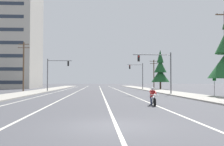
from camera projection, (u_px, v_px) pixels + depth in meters
The scene contains 16 objects.
ground_plane at pixel (110, 126), 10.69m from camera, with size 400.00×400.00×0.00m, color #47474C.
lane_stripe_center at pixel (101, 90), 55.60m from camera, with size 0.16×100.00×0.01m, color beige.
lane_stripe_left at pixel (80, 90), 55.33m from camera, with size 0.16×100.00×0.01m, color beige.
lane_stripe_right at pixel (118, 90), 55.82m from camera, with size 0.16×100.00×0.01m, color beige.
lane_stripe_far_left at pixel (64, 90), 55.11m from camera, with size 0.16×100.00×0.01m, color beige.
sidewalk_kerb_right at pixel (157, 90), 51.28m from camera, with size 4.40×110.00×0.14m, color #9E998E.
sidewalk_kerb_left at pixel (42, 91), 49.91m from camera, with size 4.40×110.00×0.14m, color #9E998E.
motorcycle_with_rider at pixel (153, 98), 19.92m from camera, with size 0.70×2.19×1.46m.
traffic_signal_near_right at pixel (160, 66), 36.63m from camera, with size 5.71×0.37×6.20m.
traffic_signal_near_left at pixel (55, 70), 47.00m from camera, with size 4.63×0.37×6.20m.
traffic_signal_mid_right at pixel (138, 73), 58.36m from camera, with size 3.68×0.37×6.20m.
utility_pole_left_near at pixel (24, 65), 46.74m from camera, with size 2.16×0.26×9.32m.
utility_pole_right_far at pixel (154, 73), 70.18m from camera, with size 2.39×0.26×8.05m.
conifer_tree_right_verge_far at pixel (160, 71), 60.21m from camera, with size 4.36×4.36×9.60m.
apartment_building_far_left_block at pixel (2, 34), 72.83m from camera, with size 20.74×16.23×31.49m.
street_sign at pixel (214, 85), 31.25m from camera, with size 0.44×0.07×2.40m.
Camera 1 is at (-0.53, -10.75, 1.90)m, focal length 40.01 mm.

